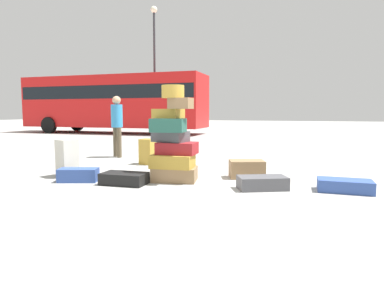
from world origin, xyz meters
name	(u,v)px	position (x,y,z in m)	size (l,w,h in m)	color
ground_plane	(181,183)	(0.00, 0.00, 0.00)	(80.00, 80.00, 0.00)	#9E9E99
suitcase_tower	(173,144)	(-0.20, 0.17, 0.64)	(0.85, 0.73, 1.64)	olive
suitcase_charcoal_left_side	(262,183)	(1.34, 0.01, 0.10)	(0.74, 0.38, 0.20)	#4C4C51
suitcase_cream_white_trunk	(67,158)	(-2.20, -0.08, 0.34)	(0.32, 0.30, 0.69)	beige
suitcase_navy_upright_blue	(345,186)	(2.53, 0.23, 0.09)	(0.77, 0.38, 0.19)	#334F99
suitcase_navy_behind_tower	(78,175)	(-1.73, -0.40, 0.11)	(0.65, 0.29, 0.23)	#334F99
suitcase_tan_foreground_near	(148,152)	(-1.42, 1.69, 0.29)	(0.31, 0.29, 0.58)	#B28C33
suitcase_brown_right_side	(247,169)	(0.97, 0.84, 0.16)	(0.61, 0.39, 0.32)	olive
suitcase_black_foreground_far	(124,179)	(-0.88, -0.34, 0.10)	(0.74, 0.42, 0.19)	black
person_bearded_onlooker	(117,121)	(-2.70, 2.52, 0.96)	(0.30, 0.30, 1.61)	brown
parked_bus	(113,100)	(-8.14, 11.27, 1.83)	(10.50, 2.80, 3.15)	red
lamp_post	(154,53)	(-5.76, 11.67, 4.40)	(0.36, 0.36, 6.85)	#333338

